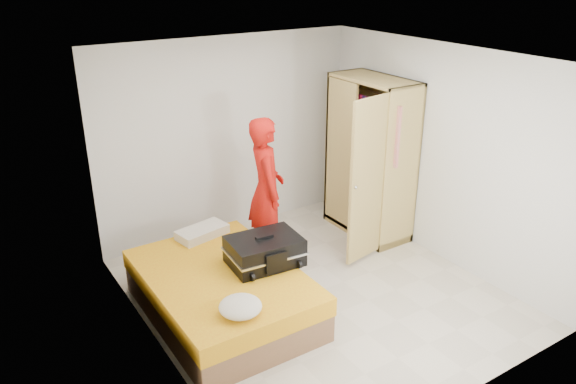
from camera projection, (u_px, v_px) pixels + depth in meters
room at (318, 185)px, 5.79m from camera, size 4.00×4.02×2.60m
bed at (223, 293)px, 5.82m from camera, size 1.42×2.02×0.50m
wardrobe at (370, 163)px, 7.29m from camera, size 1.16×1.29×2.10m
person at (266, 190)px, 6.73m from camera, size 0.62×0.76×1.79m
suitcase at (265, 251)px, 5.85m from camera, size 0.80×0.62×0.32m
round_cushion at (240, 307)px, 5.04m from camera, size 0.39×0.39×0.15m
pillow at (202, 232)px, 6.46m from camera, size 0.63×0.40×0.11m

